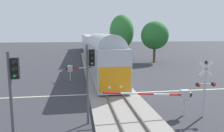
{
  "coord_description": "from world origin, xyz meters",
  "views": [
    {
      "loc": [
        -3.1,
        -19.99,
        5.69
      ],
      "look_at": [
        0.59,
        3.91,
        2.0
      ],
      "focal_mm": 35.79,
      "sensor_mm": 36.0,
      "label": 1
    }
  ],
  "objects_px": {
    "elm_centre_background": "(122,32)",
    "commuter_train": "(93,46)",
    "crossing_gate_near": "(175,96)",
    "traffic_signal_near_left": "(13,85)",
    "oak_far_right": "(155,35)",
    "crossing_gate_far": "(76,69)",
    "traffic_signal_median": "(90,71)",
    "crossing_signal_mast": "(205,83)"
  },
  "relations": [
    {
      "from": "crossing_gate_near",
      "to": "oak_far_right",
      "type": "height_order",
      "value": "oak_far_right"
    },
    {
      "from": "commuter_train",
      "to": "traffic_signal_median",
      "type": "distance_m",
      "value": 33.47
    },
    {
      "from": "commuter_train",
      "to": "traffic_signal_near_left",
      "type": "xyz_separation_m",
      "value": [
        -6.15,
        -35.87,
        0.48
      ]
    },
    {
      "from": "elm_centre_background",
      "to": "commuter_train",
      "type": "bearing_deg",
      "value": 160.92
    },
    {
      "from": "crossing_signal_mast",
      "to": "traffic_signal_median",
      "type": "relative_size",
      "value": 0.78
    },
    {
      "from": "crossing_gate_near",
      "to": "crossing_signal_mast",
      "type": "relative_size",
      "value": 1.58
    },
    {
      "from": "crossing_signal_mast",
      "to": "traffic_signal_median",
      "type": "height_order",
      "value": "traffic_signal_median"
    },
    {
      "from": "crossing_gate_near",
      "to": "crossing_gate_far",
      "type": "xyz_separation_m",
      "value": [
        -6.71,
        12.44,
        -0.03
      ]
    },
    {
      "from": "crossing_gate_near",
      "to": "traffic_signal_near_left",
      "type": "xyz_separation_m",
      "value": [
        -9.46,
        -2.92,
        1.78
      ]
    },
    {
      "from": "crossing_gate_near",
      "to": "traffic_signal_median",
      "type": "height_order",
      "value": "traffic_signal_median"
    },
    {
      "from": "commuter_train",
      "to": "traffic_signal_median",
      "type": "xyz_separation_m",
      "value": [
        -2.41,
        -33.38,
        0.59
      ]
    },
    {
      "from": "crossing_signal_mast",
      "to": "oak_far_right",
      "type": "relative_size",
      "value": 0.51
    },
    {
      "from": "crossing_gate_near",
      "to": "traffic_signal_near_left",
      "type": "height_order",
      "value": "traffic_signal_near_left"
    },
    {
      "from": "commuter_train",
      "to": "traffic_signal_median",
      "type": "height_order",
      "value": "commuter_train"
    },
    {
      "from": "traffic_signal_near_left",
      "to": "traffic_signal_median",
      "type": "relative_size",
      "value": 0.97
    },
    {
      "from": "crossing_gate_far",
      "to": "oak_far_right",
      "type": "distance_m",
      "value": 20.55
    },
    {
      "from": "crossing_gate_near",
      "to": "elm_centre_background",
      "type": "xyz_separation_m",
      "value": [
        2.46,
        30.95,
        4.28
      ]
    },
    {
      "from": "crossing_signal_mast",
      "to": "crossing_gate_far",
      "type": "xyz_separation_m",
      "value": [
        -8.6,
        12.91,
        -0.96
      ]
    },
    {
      "from": "crossing_gate_near",
      "to": "traffic_signal_near_left",
      "type": "bearing_deg",
      "value": -162.84
    },
    {
      "from": "traffic_signal_near_left",
      "to": "oak_far_right",
      "type": "xyz_separation_m",
      "value": [
        17.32,
        29.39,
        1.84
      ]
    },
    {
      "from": "traffic_signal_near_left",
      "to": "oak_far_right",
      "type": "bearing_deg",
      "value": 59.48
    },
    {
      "from": "crossing_gate_far",
      "to": "traffic_signal_near_left",
      "type": "bearing_deg",
      "value": -100.14
    },
    {
      "from": "crossing_gate_near",
      "to": "commuter_train",
      "type": "bearing_deg",
      "value": 95.74
    },
    {
      "from": "crossing_signal_mast",
      "to": "elm_centre_background",
      "type": "bearing_deg",
      "value": 88.95
    },
    {
      "from": "crossing_gate_near",
      "to": "traffic_signal_median",
      "type": "distance_m",
      "value": 6.04
    },
    {
      "from": "traffic_signal_near_left",
      "to": "oak_far_right",
      "type": "height_order",
      "value": "oak_far_right"
    },
    {
      "from": "traffic_signal_median",
      "to": "traffic_signal_near_left",
      "type": "bearing_deg",
      "value": -146.23
    },
    {
      "from": "traffic_signal_near_left",
      "to": "elm_centre_background",
      "type": "relative_size",
      "value": 0.53
    },
    {
      "from": "traffic_signal_median",
      "to": "elm_centre_background",
      "type": "xyz_separation_m",
      "value": [
        8.19,
        31.38,
        2.39
      ]
    },
    {
      "from": "crossing_gate_far",
      "to": "traffic_signal_median",
      "type": "height_order",
      "value": "traffic_signal_median"
    },
    {
      "from": "crossing_gate_far",
      "to": "oak_far_right",
      "type": "bearing_deg",
      "value": 43.89
    },
    {
      "from": "crossing_gate_near",
      "to": "crossing_signal_mast",
      "type": "bearing_deg",
      "value": -13.97
    },
    {
      "from": "crossing_gate_near",
      "to": "crossing_gate_far",
      "type": "relative_size",
      "value": 1.06
    },
    {
      "from": "commuter_train",
      "to": "traffic_signal_near_left",
      "type": "relative_size",
      "value": 12.66
    },
    {
      "from": "traffic_signal_near_left",
      "to": "elm_centre_background",
      "type": "xyz_separation_m",
      "value": [
        11.92,
        33.88,
        2.49
      ]
    },
    {
      "from": "commuter_train",
      "to": "crossing_gate_far",
      "type": "xyz_separation_m",
      "value": [
        -3.4,
        -20.51,
        -1.33
      ]
    },
    {
      "from": "crossing_gate_far",
      "to": "traffic_signal_median",
      "type": "relative_size",
      "value": 1.17
    },
    {
      "from": "crossing_gate_far",
      "to": "oak_far_right",
      "type": "height_order",
      "value": "oak_far_right"
    },
    {
      "from": "traffic_signal_median",
      "to": "oak_far_right",
      "type": "bearing_deg",
      "value": 63.2
    },
    {
      "from": "traffic_signal_near_left",
      "to": "elm_centre_background",
      "type": "height_order",
      "value": "elm_centre_background"
    },
    {
      "from": "commuter_train",
      "to": "crossing_gate_far",
      "type": "distance_m",
      "value": 20.83
    },
    {
      "from": "traffic_signal_median",
      "to": "oak_far_right",
      "type": "distance_m",
      "value": 30.18
    }
  ]
}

